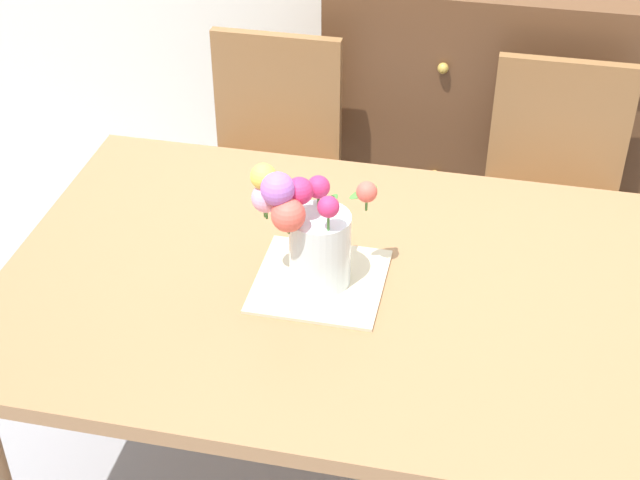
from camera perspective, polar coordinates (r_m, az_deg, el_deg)
The scene contains 6 objects.
dining_table at distance 2.24m, azimuth 2.40°, elevation -4.25°, with size 1.67×1.06×0.74m.
chair_left at distance 3.10m, azimuth -3.01°, elevation 5.03°, with size 0.42×0.42×0.90m.
chair_right at distance 3.02m, azimuth 13.79°, elevation 3.04°, with size 0.42×0.42×0.90m.
dresser at distance 3.42m, azimuth 12.50°, elevation 7.00°, with size 1.40×0.47×1.00m.
placemat at distance 2.18m, azimuth 0.00°, elevation -2.47°, with size 0.29×0.29×0.01m, color beige.
flower_vase at distance 2.09m, azimuth -0.61°, elevation 0.58°, with size 0.27×0.20×0.30m.
Camera 1 is at (0.27, -1.69, 2.10)m, focal length 53.24 mm.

